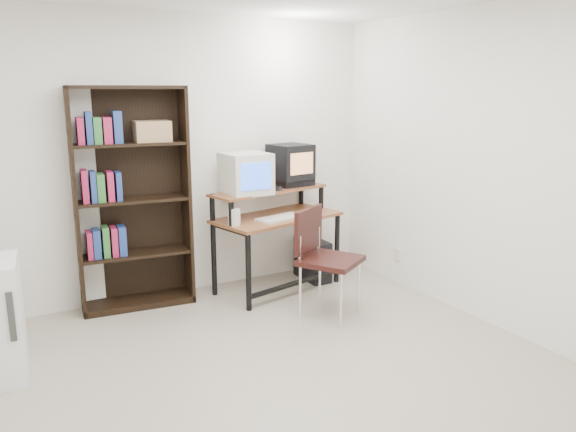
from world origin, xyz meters
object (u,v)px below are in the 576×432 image
crt_monitor (246,174)px  school_chair (322,250)px  bookshelf (132,197)px  pc_tower (312,259)px  crt_tv (290,162)px  computer_desk (276,220)px

crt_monitor → school_chair: (0.32, -0.84, -0.58)m
crt_monitor → bookshelf: size_ratio=0.22×
pc_tower → crt_tv: bearing=145.4°
crt_monitor → crt_tv: bearing=11.6°
computer_desk → bookshelf: bearing=157.1°
school_chair → pc_tower: bearing=31.5°
pc_tower → bookshelf: bookshelf is taller
crt_monitor → bookshelf: bearing=167.1°
pc_tower → computer_desk: bearing=-173.6°
crt_tv → bookshelf: bearing=169.6°
pc_tower → school_chair: bearing=-116.2°
school_chair → bookshelf: bookshelf is taller
computer_desk → bookshelf: bookshelf is taller
computer_desk → crt_tv: 0.62m
computer_desk → pc_tower: 0.66m
school_chair → bookshelf: 1.74m
computer_desk → school_chair: computer_desk is taller
crt_tv → school_chair: size_ratio=0.44×
crt_monitor → pc_tower: bearing=-1.9°
crt_tv → school_chair: (-0.24, -0.97, -0.64)m
crt_tv → bookshelf: bookshelf is taller
crt_monitor → pc_tower: crt_monitor is taller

